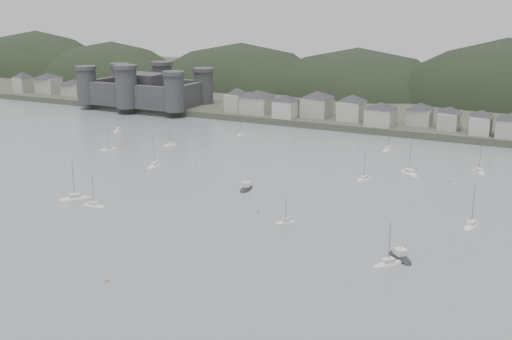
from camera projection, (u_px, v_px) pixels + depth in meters
The scene contains 10 objects.
ground at pixel (96, 280), 134.07m from camera, with size 900.00×900.00×0.00m, color slate.
far_shore_land at pixel (418, 93), 387.40m from camera, with size 900.00×250.00×3.00m, color #383D2D.
forested_ridge at pixel (415, 121), 366.63m from camera, with size 851.55×103.94×102.57m.
castle at pixel (145, 89), 338.33m from camera, with size 66.00×43.00×20.00m.
waterfront_town at pixel (478, 118), 267.36m from camera, with size 451.48×28.46×12.92m.
sailboat_lead at pixel (75, 199), 187.78m from camera, with size 8.45×8.96×12.77m.
moored_fleet at pixel (232, 197), 189.30m from camera, with size 261.44×172.72×13.36m.
motor_launch_near at pixel (400, 257), 145.03m from camera, with size 8.35×8.50×4.08m.
motor_launch_far at pixel (246, 188), 197.65m from camera, with size 4.51×8.93×4.02m.
mooring_buoys at pixel (223, 210), 177.80m from camera, with size 170.43×120.55×0.70m.
Camera 1 is at (86.17, -94.44, 57.71)m, focal length 44.38 mm.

